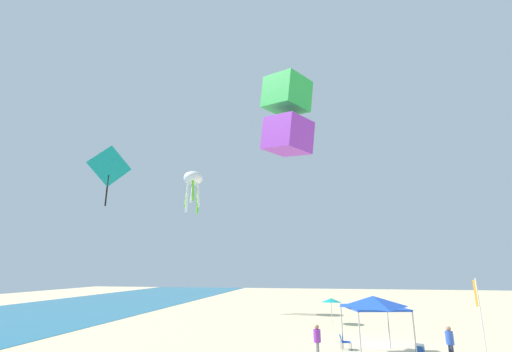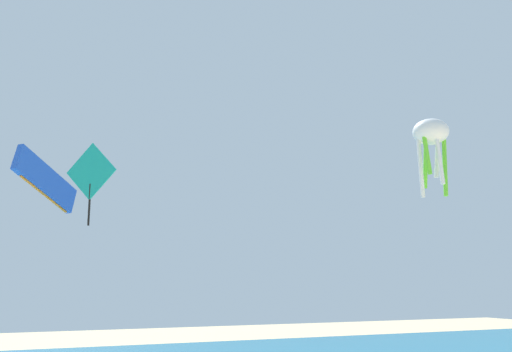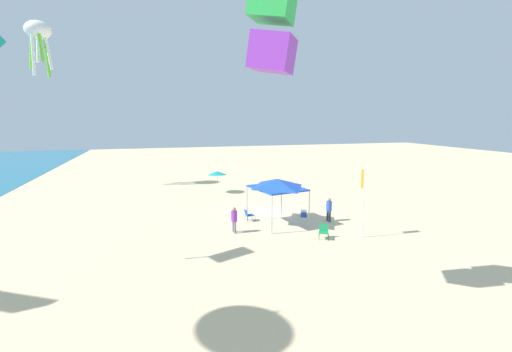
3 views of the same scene
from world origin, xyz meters
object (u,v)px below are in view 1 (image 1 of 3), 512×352
person_watching_sky (317,338)px  kite_diamond_teal (109,168)px  beach_umbrella (331,300)px  kite_octopus_white (193,180)px  cooler_box (420,348)px  kite_box_green (287,115)px  person_by_tent (450,340)px  banner_flag (481,318)px  canopy_tent (373,302)px  folding_chair_near_cooler (344,341)px

person_watching_sky → kite_diamond_teal: size_ratio=0.45×
beach_umbrella → kite_octopus_white: size_ratio=0.42×
beach_umbrella → cooler_box: (-9.57, -4.51, -1.65)m
kite_box_green → kite_octopus_white: bearing=-119.2°
cooler_box → kite_diamond_teal: (-5.24, 16.70, 9.77)m
person_by_tent → banner_flag: bearing=-178.4°
beach_umbrella → person_watching_sky: beach_umbrella is taller
person_watching_sky → cooler_box: bearing=-76.6°
canopy_tent → cooler_box: bearing=-64.4°
banner_flag → kite_diamond_teal: (-0.18, 18.13, 7.52)m
banner_flag → kite_octopus_white: bearing=45.5°
folding_chair_near_cooler → banner_flag: bearing=-138.1°
banner_flag → kite_box_green: kite_box_green is taller
beach_umbrella → person_watching_sky: bearing=175.0°
beach_umbrella → kite_box_green: size_ratio=0.71×
canopy_tent → folding_chair_near_cooler: (1.09, 1.66, -2.19)m
cooler_box → person_by_tent: bearing=-144.9°
person_by_tent → folding_chair_near_cooler: bearing=70.1°
beach_umbrella → kite_octopus_white: 20.72m
kite_diamond_teal → canopy_tent: bearing=-30.3°
canopy_tent → person_watching_sky: canopy_tent is taller
banner_flag → beach_umbrella: bearing=22.1°
folding_chair_near_cooler → kite_box_green: size_ratio=0.28×
person_by_tent → kite_octopus_white: size_ratio=0.32×
folding_chair_near_cooler → kite_diamond_teal: size_ratio=0.23×
kite_diamond_teal → cooler_box: bearing=-28.9°
kite_octopus_white → banner_flag: bearing=-159.9°
canopy_tent → beach_umbrella: (10.73, 2.08, -0.81)m
person_by_tent → kite_diamond_teal: size_ratio=0.46×
cooler_box → kite_box_green: kite_box_green is taller
folding_chair_near_cooler → banner_flag: banner_flag is taller
kite_box_green → person_watching_sky: bearing=-149.9°
folding_chair_near_cooler → cooler_box: bearing=-95.0°
kite_diamond_teal → kite_box_green: kite_diamond_teal is taller
beach_umbrella → kite_octopus_white: (6.12, 15.19, 12.69)m
kite_box_green → kite_diamond_teal: bearing=-84.0°
canopy_tent → kite_box_green: size_ratio=1.30×
cooler_box → kite_box_green: 15.71m
folding_chair_near_cooler → cooler_box: (0.07, -4.08, -0.27)m
beach_umbrella → kite_box_green: kite_box_green is taller
canopy_tent → person_by_tent: bearing=-97.0°
folding_chair_near_cooler → cooler_box: 4.09m
kite_octopus_white → kite_box_green: 30.17m
cooler_box → kite_octopus_white: (15.69, 19.70, 14.34)m
banner_flag → kite_diamond_teal: bearing=90.6°
kite_octopus_white → person_watching_sky: bearing=-167.0°
person_watching_sky → banner_flag: bearing=-120.5°
cooler_box → person_by_tent: 2.09m
beach_umbrella → cooler_box: size_ratio=2.88×
cooler_box → person_watching_sky: person_watching_sky is taller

